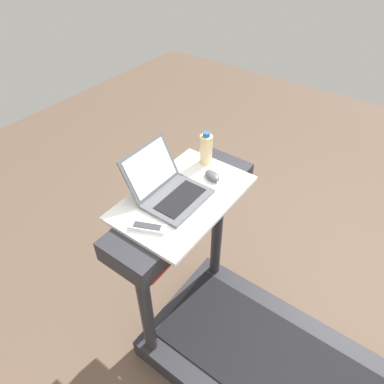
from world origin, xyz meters
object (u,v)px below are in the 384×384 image
Objects in this scene: laptop at (169,189)px; water_bottle at (206,149)px; computer_mouse at (212,176)px; tv_remote at (147,227)px; treadmill_base at (268,353)px.

laptop reaches higher than water_bottle.
computer_mouse is 0.55× the size of water_bottle.
computer_mouse is at bearing -132.14° from water_bottle.
water_bottle is at bearing 71.52° from computer_mouse.
laptop is at bearing 15.32° from tv_remote.
treadmill_base is 1.22m from water_bottle.
treadmill_base is at bearing -65.73° from tv_remote.
water_bottle is (0.29, 0.66, 0.98)m from treadmill_base.
laptop reaches higher than treadmill_base.
computer_mouse is 0.46m from tv_remote.
tv_remote is (-0.55, -0.08, -0.07)m from water_bottle.
water_bottle is at bearing -0.71° from laptop.
tv_remote is at bearing 114.27° from treadmill_base.
laptop is 0.23m from tv_remote.
tv_remote is (-0.26, 0.59, 0.91)m from treadmill_base.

